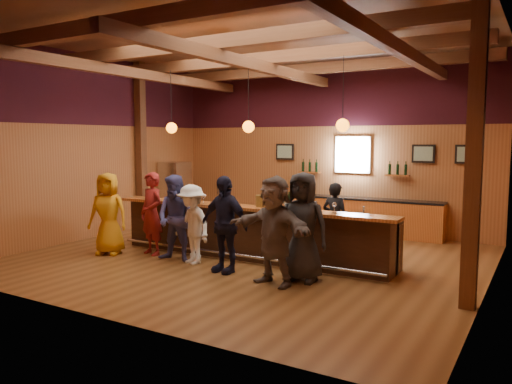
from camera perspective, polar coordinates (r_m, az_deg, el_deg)
room at (r=10.20m, az=-0.70°, el=10.34°), size 9.04×9.00×4.52m
bar_counter at (r=10.42m, az=-0.34°, el=-4.61°), size 6.30×1.07×1.11m
back_bar_cabinet at (r=13.16m, az=12.17°, el=-2.72°), size 4.00×0.52×0.95m
window at (r=13.36m, az=11.00°, el=4.21°), size 0.95×0.09×0.95m
framed_pictures at (r=13.09m, az=14.58°, el=4.31°), size 5.35×0.05×0.45m
wine_shelves at (r=13.32m, az=10.87°, el=2.36°), size 3.00×0.18×0.30m
pendant_lights at (r=10.13m, az=-0.87°, el=7.51°), size 4.24×0.24×1.37m
stainless_fridge at (r=14.72m, az=-9.23°, el=-0.09°), size 0.70×0.70×1.80m
customer_orange at (r=11.08m, az=-16.54°, el=-2.38°), size 1.00×0.82×1.75m
customer_redvest at (r=10.81m, az=-11.83°, el=-2.44°), size 0.72×0.56×1.76m
customer_denim at (r=10.14m, az=-9.09°, el=-2.98°), size 0.92×0.76×1.74m
customer_white at (r=9.89m, az=-7.34°, el=-3.69°), size 1.14×0.86×1.57m
customer_navy at (r=9.20m, az=-3.66°, el=-3.68°), size 1.09×0.56×1.79m
customer_brown at (r=8.39m, az=2.08°, el=-4.40°), size 1.80×0.90×1.85m
customer_dark at (r=8.64m, az=5.33°, el=-3.98°), size 0.98×0.69×1.89m
bartender at (r=10.52m, az=9.02°, el=-3.15°), size 0.60×0.43×1.56m
ice_bucket at (r=9.95m, az=0.55°, el=-1.02°), size 0.21×0.21×0.23m
bottle_a at (r=9.83m, az=2.54°, el=-1.01°), size 0.07×0.07×0.34m
bottle_b at (r=9.73m, az=3.78°, el=-1.12°), size 0.07×0.07×0.33m
glass_a at (r=11.53m, az=-12.14°, el=-0.05°), size 0.09×0.09×0.20m
glass_b at (r=11.18m, az=-9.42°, el=-0.28°), size 0.08×0.08×0.17m
glass_c at (r=10.91m, az=-7.79°, el=-0.37°), size 0.08×0.08×0.18m
glass_d at (r=10.48m, az=-6.02°, el=-0.60°), size 0.08×0.08×0.19m
glass_e at (r=10.40m, az=-4.08°, el=-0.58°), size 0.09×0.09×0.20m
glass_f at (r=9.49m, az=3.34°, el=-1.25°), size 0.08×0.08×0.19m
glass_g at (r=9.43m, az=6.81°, el=-1.34°), size 0.08×0.08×0.19m
glass_h at (r=9.18m, az=8.94°, el=-1.51°), size 0.09×0.09×0.20m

